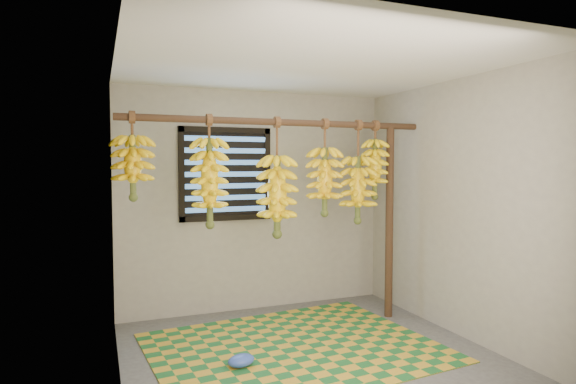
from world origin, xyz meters
name	(u,v)px	position (x,y,z in m)	size (l,w,h in m)	color
floor	(312,358)	(0.00, 0.00, -0.01)	(3.00, 3.00, 0.01)	#494949
ceiling	(313,64)	(0.00, 0.00, 2.40)	(3.00, 3.00, 0.01)	silver
wall_back	(256,201)	(0.00, 1.50, 1.20)	(3.00, 0.01, 2.40)	gray
wall_left	(117,222)	(-1.50, 0.00, 1.20)	(0.01, 3.00, 2.40)	gray
wall_right	(460,208)	(1.50, 0.00, 1.20)	(0.01, 3.00, 2.40)	gray
window	(226,174)	(-0.35, 1.48, 1.50)	(1.00, 0.04, 1.00)	black
hanging_pole	(282,122)	(0.00, 0.70, 2.00)	(0.06, 0.06, 3.00)	#482C1C
support_post	(389,222)	(1.20, 0.70, 1.00)	(0.08, 0.08, 2.00)	#482C1C
woven_mat	(294,347)	(-0.06, 0.25, 0.01)	(2.40, 1.92, 0.01)	#1C602A
plastic_bag	(241,360)	(-0.60, 0.03, 0.06)	(0.23, 0.17, 0.09)	#314FB7
banana_bunch_a	(133,167)	(-1.35, 0.70, 1.58)	(0.34, 0.34, 0.75)	brown
banana_bunch_b	(210,183)	(-0.70, 0.70, 1.44)	(0.32, 0.32, 1.01)	brown
banana_bunch_c	(277,196)	(-0.05, 0.70, 1.30)	(0.35, 0.35, 1.13)	brown
banana_bunch_d	(325,181)	(0.45, 0.70, 1.44)	(0.35, 0.35, 0.95)	brown
banana_bunch_e	(358,189)	(0.82, 0.70, 1.35)	(0.37, 0.37, 1.04)	brown
banana_bunch_f	(375,169)	(1.02, 0.70, 1.56)	(0.26, 0.26, 0.80)	brown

